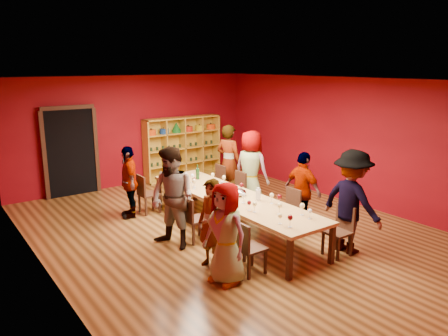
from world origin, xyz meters
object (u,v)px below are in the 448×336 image
(person_right_0, at_px, (352,202))
(chair_person_left_0, at_px, (247,245))
(chair_person_left_4, at_px, (146,192))
(chair_person_left_1, at_px, (227,235))
(shelving_unit, at_px, (182,145))
(person_left_0, at_px, (226,233))
(person_left_1, at_px, (211,224))
(chair_person_right_3, at_px, (237,189))
(tasting_table, at_px, (232,198))
(chair_person_right_4, at_px, (217,181))
(person_right_4, at_px, (229,162))
(person_right_3, at_px, (251,169))
(person_right_1, at_px, (303,191))
(person_left_4, at_px, (129,182))
(chair_person_right_1, at_px, (289,208))
(wine_bottle, at_px, (198,174))
(spittoon_bowl, at_px, (239,192))
(chair_person_right_0, at_px, (341,228))
(chair_person_left_2, at_px, (193,217))
(person_left_2, at_px, (173,198))

(person_right_0, bearing_deg, chair_person_left_0, 80.23)
(chair_person_left_4, bearing_deg, chair_person_left_1, -90.00)
(shelving_unit, relative_size, person_left_0, 1.50)
(person_left_1, distance_m, chair_person_right_3, 3.01)
(tasting_table, relative_size, chair_person_right_3, 5.06)
(chair_person_right_4, height_order, person_right_4, person_right_4)
(shelving_unit, height_order, person_right_3, person_right_3)
(person_right_1, height_order, person_right_3, person_right_3)
(person_left_0, height_order, person_left_4, person_left_0)
(chair_person_right_1, height_order, wine_bottle, wine_bottle)
(person_left_1, relative_size, spittoon_bowl, 5.42)
(chair_person_left_4, height_order, person_left_4, person_left_4)
(chair_person_right_0, bearing_deg, person_right_1, 74.24)
(chair_person_left_1, relative_size, person_left_4, 0.56)
(person_right_0, height_order, chair_person_right_4, person_right_0)
(person_right_3, bearing_deg, chair_person_right_1, 149.88)
(chair_person_left_4, distance_m, person_right_1, 3.49)
(chair_person_left_1, xyz_separation_m, chair_person_left_4, (0.00, 3.09, 0.00))
(tasting_table, relative_size, chair_person_left_2, 5.06)
(shelving_unit, bearing_deg, chair_person_right_1, -95.53)
(tasting_table, distance_m, chair_person_right_4, 2.05)
(tasting_table, relative_size, person_right_0, 2.42)
(shelving_unit, height_order, person_left_0, shelving_unit)
(person_left_1, xyz_separation_m, chair_person_right_1, (2.14, 0.38, -0.26))
(chair_person_left_0, relative_size, chair_person_left_2, 1.00)
(shelving_unit, xyz_separation_m, chair_person_right_1, (-0.49, -5.02, -0.49))
(chair_person_left_4, xyz_separation_m, person_right_4, (2.18, -0.17, 0.44))
(person_left_0, distance_m, person_right_4, 4.33)
(spittoon_bowl, bearing_deg, chair_person_right_3, 54.62)
(chair_person_left_0, bearing_deg, person_right_3, 49.83)
(chair_person_left_0, distance_m, person_left_1, 0.68)
(person_left_0, distance_m, person_right_0, 2.52)
(tasting_table, height_order, person_right_3, person_right_3)
(person_left_4, bearing_deg, person_left_1, 16.73)
(chair_person_left_1, xyz_separation_m, chair_person_right_4, (1.82, 2.91, 0.00))
(shelving_unit, distance_m, wine_bottle, 3.12)
(chair_person_left_2, xyz_separation_m, person_left_4, (-0.39, 2.00, 0.30))
(person_left_0, relative_size, chair_person_right_0, 1.80)
(chair_person_left_2, distance_m, person_right_3, 2.48)
(wine_bottle, bearing_deg, chair_person_right_4, 24.87)
(tasting_table, distance_m, person_left_4, 2.39)
(tasting_table, bearing_deg, person_left_1, -138.46)
(chair_person_right_1, bearing_deg, person_left_2, 162.42)
(tasting_table, xyz_separation_m, chair_person_right_1, (0.91, -0.71, -0.20))
(chair_person_right_4, bearing_deg, person_right_1, -81.80)
(person_left_1, height_order, chair_person_right_4, person_left_1)
(person_right_3, bearing_deg, chair_person_left_2, 97.71)
(person_left_4, relative_size, chair_person_right_4, 1.79)
(chair_person_left_2, height_order, person_left_4, person_left_4)
(chair_person_left_1, relative_size, chair_person_left_2, 1.00)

